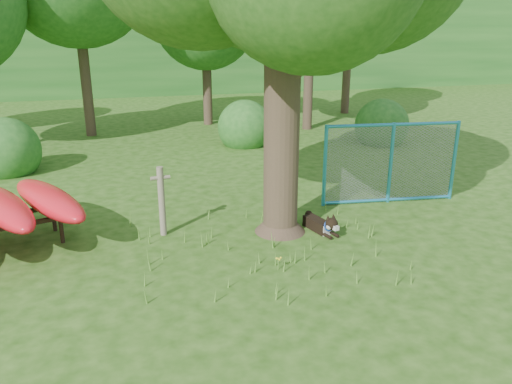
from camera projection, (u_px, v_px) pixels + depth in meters
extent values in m
plane|color=#1E430D|center=(264.00, 275.00, 7.98)|extent=(80.00, 80.00, 0.00)
cylinder|color=#36281D|center=(282.00, 98.00, 8.89)|extent=(0.86, 0.86, 5.12)
cone|color=#36281D|center=(280.00, 219.00, 9.62)|extent=(1.29, 1.29, 0.51)
cylinder|color=#36281D|center=(318.00, 57.00, 8.59)|extent=(1.46, 0.26, 1.09)
cylinder|color=#36281D|center=(255.00, 32.00, 8.78)|extent=(0.86, 1.06, 1.05)
cylinder|color=#69604F|center=(162.00, 201.00, 9.32)|extent=(0.13, 0.13, 1.34)
cylinder|color=#69604F|center=(160.00, 178.00, 9.18)|extent=(0.37, 0.11, 0.07)
cylinder|color=black|center=(62.00, 231.00, 9.11)|extent=(0.09, 0.09, 0.47)
cylinder|color=black|center=(54.00, 219.00, 9.64)|extent=(0.09, 0.09, 0.47)
ellipsoid|color=red|center=(3.00, 207.00, 8.77)|extent=(1.79, 2.86, 0.45)
ellipsoid|color=red|center=(49.00, 200.00, 9.16)|extent=(1.87, 2.83, 0.45)
cube|color=black|center=(317.00, 224.00, 9.73)|extent=(0.39, 0.68, 0.22)
cube|color=beige|center=(326.00, 230.00, 9.51)|extent=(0.23, 0.18, 0.20)
sphere|color=black|center=(332.00, 224.00, 9.32)|extent=(0.24, 0.24, 0.24)
cube|color=beige|center=(335.00, 228.00, 9.24)|extent=(0.12, 0.15, 0.08)
sphere|color=beige|center=(329.00, 227.00, 9.28)|extent=(0.11, 0.11, 0.11)
sphere|color=beige|center=(335.00, 225.00, 9.35)|extent=(0.11, 0.11, 0.11)
cone|color=black|center=(328.00, 218.00, 9.27)|extent=(0.09, 0.10, 0.11)
cone|color=black|center=(333.00, 216.00, 9.34)|extent=(0.12, 0.13, 0.11)
cylinder|color=black|center=(327.00, 236.00, 9.37)|extent=(0.13, 0.28, 0.06)
cylinder|color=black|center=(334.00, 234.00, 9.45)|extent=(0.13, 0.28, 0.06)
sphere|color=black|center=(309.00, 214.00, 10.01)|extent=(0.15, 0.15, 0.15)
torus|color=#1844B9|center=(329.00, 225.00, 9.39)|extent=(0.24, 0.12, 0.23)
cylinder|color=teal|center=(325.00, 166.00, 10.80)|extent=(0.09, 0.09, 1.81)
cylinder|color=teal|center=(391.00, 163.00, 11.02)|extent=(0.09, 0.09, 1.81)
cylinder|color=teal|center=(454.00, 161.00, 11.24)|extent=(0.09, 0.09, 1.81)
cylinder|color=teal|center=(394.00, 125.00, 10.74)|extent=(3.00, 0.42, 0.07)
cylinder|color=teal|center=(388.00, 200.00, 11.29)|extent=(3.00, 0.42, 0.07)
plane|color=gray|center=(391.00, 163.00, 11.02)|extent=(2.99, 0.35, 3.02)
cylinder|color=#54892C|center=(278.00, 264.00, 8.13)|extent=(0.02, 0.02, 0.20)
sphere|color=yellow|center=(278.00, 259.00, 8.10)|extent=(0.04, 0.04, 0.04)
sphere|color=yellow|center=(281.00, 258.00, 8.11)|extent=(0.04, 0.04, 0.04)
sphere|color=yellow|center=(277.00, 258.00, 8.13)|extent=(0.04, 0.04, 0.04)
sphere|color=yellow|center=(279.00, 260.00, 8.07)|extent=(0.04, 0.04, 0.04)
sphere|color=yellow|center=(277.00, 259.00, 8.08)|extent=(0.04, 0.04, 0.04)
cylinder|color=#36281D|center=(84.00, 61.00, 17.34)|extent=(0.36, 0.36, 5.25)
cylinder|color=#36281D|center=(207.00, 76.00, 19.63)|extent=(0.36, 0.36, 3.85)
sphere|color=#1F581C|center=(205.00, 17.00, 18.93)|extent=(4.00, 4.00, 4.00)
cylinder|color=#36281D|center=(309.00, 66.00, 18.56)|extent=(0.36, 0.36, 4.76)
cylinder|color=#36281D|center=(348.00, 58.00, 22.04)|extent=(0.36, 0.36, 4.90)
sphere|color=#1F581C|center=(10.00, 173.00, 13.55)|extent=(1.80, 1.80, 1.80)
sphere|color=#1F581C|center=(380.00, 143.00, 16.95)|extent=(1.80, 1.80, 1.80)
sphere|color=#1F581C|center=(245.00, 145.00, 16.72)|extent=(1.80, 1.80, 1.80)
cube|color=#1F581C|center=(143.00, 39.00, 32.61)|extent=(80.00, 12.00, 6.00)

